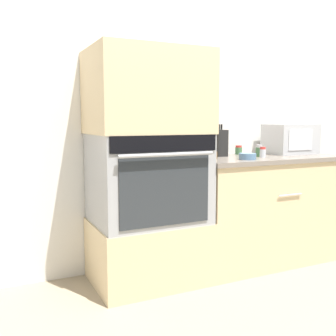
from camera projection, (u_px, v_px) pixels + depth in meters
ground_plane at (216, 286)px, 2.79m from camera, size 12.00×12.00×0.00m
wall_back at (177, 110)px, 3.20m from camera, size 8.00×0.05×2.50m
oven_cabinet_base at (148, 251)px, 2.86m from camera, size 0.80×0.60×0.45m
wall_oven at (148, 178)px, 2.79m from camera, size 0.77×0.64×0.63m
oven_cabinet_upper at (147, 92)px, 2.72m from camera, size 0.80×0.60×0.57m
counter_unit at (263, 208)px, 3.28m from camera, size 1.31×0.63×0.88m
microwave at (290, 139)px, 3.45m from camera, size 0.42×0.30×0.26m
knife_block at (219, 143)px, 3.22m from camera, size 0.09×0.14×0.26m
bowl at (248, 156)px, 2.94m from camera, size 0.13×0.13×0.05m
condiment_jar_near at (239, 150)px, 3.39m from camera, size 0.06×0.06×0.08m
condiment_jar_mid at (215, 154)px, 3.00m from camera, size 0.04×0.04×0.07m
condiment_jar_far at (259, 151)px, 3.18m from camera, size 0.06×0.06×0.10m
condiment_jar_back at (263, 152)px, 3.11m from camera, size 0.05×0.05×0.08m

